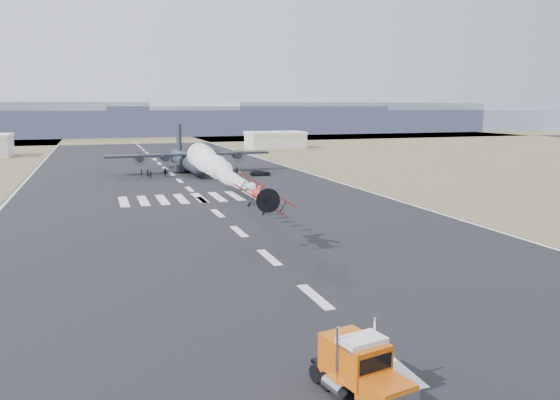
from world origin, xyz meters
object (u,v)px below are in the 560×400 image
support_vehicle (260,173)px  crew_a (142,173)px  semi_truck (361,368)px  crew_g (148,173)px  crew_e (209,169)px  aerobatic_biplane (262,196)px  crew_c (151,175)px  crew_f (165,172)px  crew_d (229,168)px  crew_b (237,171)px  hangar_right (275,140)px  crew_h (197,170)px  transport_aircraft (188,160)px

support_vehicle → crew_a: size_ratio=2.86×
semi_truck → crew_g: (-2.05, 94.47, -0.79)m
crew_e → crew_g: (-14.09, -3.94, 0.01)m
semi_truck → aerobatic_biplane: (3.80, 29.89, 4.02)m
crew_c → crew_f: (3.43, 3.16, 0.09)m
crew_f → crew_g: (-3.72, 0.25, -0.11)m
crew_d → crew_e: (-4.39, 0.13, -0.11)m
aerobatic_biplane → crew_b: 63.76m
hangar_right → crew_c: size_ratio=12.08×
support_vehicle → crew_h: bearing=62.4°
support_vehicle → crew_c: crew_c is taller
transport_aircraft → crew_g: 12.31m
crew_f → crew_h: (7.43, 4.16, -0.12)m
crew_f → crew_d: bearing=-18.3°
transport_aircraft → crew_a: 12.48m
hangar_right → semi_truck: hangar_right is taller
semi_truck → crew_f: bearing=77.7°
crew_c → crew_h: bearing=28.5°
transport_aircraft → aerobatic_biplane: bearing=-95.1°
crew_b → crew_g: 18.99m
transport_aircraft → crew_c: bearing=-133.4°
hangar_right → crew_g: bearing=-126.3°
crew_d → semi_truck: bearing=22.5°
support_vehicle → crew_c: bearing=94.2°
semi_truck → aerobatic_biplane: aerobatic_biplane is taller
crew_d → crew_e: bearing=-59.7°
aerobatic_biplane → semi_truck: bearing=-95.2°
support_vehicle → crew_g: crew_g is taller
semi_truck → crew_b: bearing=68.4°
crew_b → crew_c: 18.59m
crew_c → crew_d: size_ratio=0.92×
crew_d → crew_h: size_ratio=1.13×
hangar_right → crew_d: bearing=-116.5°
crew_e → crew_b: bearing=-147.3°
hangar_right → crew_e: 76.19m
hangar_right → aerobatic_biplane: (-45.75, -134.80, 2.63)m
crew_h → crew_e: bearing=-53.4°
semi_truck → crew_f: semi_truck is taller
support_vehicle → crew_c: size_ratio=2.72×
crew_e → aerobatic_biplane: bearing=168.7°
crew_f → crew_h: bearing=-4.4°
crew_f → crew_a: bearing=127.1°
hangar_right → crew_b: size_ratio=11.77×
hangar_right → crew_h: size_ratio=12.52×
crew_b → crew_f: crew_f is taller
crew_g → transport_aircraft: bearing=-172.5°
support_vehicle → crew_h: size_ratio=2.82×
crew_d → crew_e: 4.40m
transport_aircraft → crew_g: transport_aircraft is taller
crew_a → crew_b: crew_b is taller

